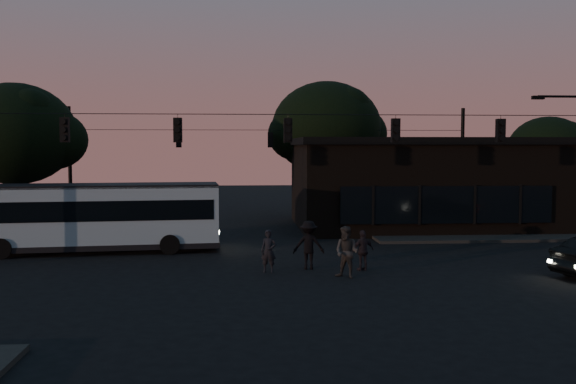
{
  "coord_description": "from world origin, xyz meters",
  "views": [
    {
      "loc": [
        -1.93,
        -22.43,
        4.83
      ],
      "look_at": [
        0.0,
        4.0,
        3.0
      ],
      "focal_mm": 40.0,
      "sensor_mm": 36.0,
      "label": 1
    }
  ],
  "objects": [
    {
      "name": "ground",
      "position": [
        0.0,
        0.0,
        0.0
      ],
      "size": [
        120.0,
        120.0,
        0.0
      ],
      "primitive_type": "plane",
      "color": "black",
      "rests_on": "ground"
    },
    {
      "name": "pedestrian_d",
      "position": [
        0.73,
        2.75,
        0.97
      ],
      "size": [
        1.29,
        0.8,
        1.93
      ],
      "primitive_type": "imported",
      "rotation": [
        0.0,
        0.0,
        3.08
      ],
      "color": "black",
      "rests_on": "ground"
    },
    {
      "name": "tree_behind",
      "position": [
        4.0,
        22.0,
        6.19
      ],
      "size": [
        7.6,
        7.6,
        9.43
      ],
      "color": "black",
      "rests_on": "ground"
    },
    {
      "name": "tree_left",
      "position": [
        -14.0,
        13.0,
        5.57
      ],
      "size": [
        6.4,
        6.4,
        8.3
      ],
      "color": "black",
      "rests_on": "ground"
    },
    {
      "name": "signal_rig_near",
      "position": [
        0.0,
        4.0,
        4.45
      ],
      "size": [
        26.24,
        0.3,
        7.5
      ],
      "color": "black",
      "rests_on": "ground"
    },
    {
      "name": "pedestrian_a",
      "position": [
        -0.89,
        2.2,
        0.83
      ],
      "size": [
        0.67,
        0.51,
        1.66
      ],
      "primitive_type": "imported",
      "rotation": [
        0.0,
        0.0,
        -0.2
      ],
      "color": "black",
      "rests_on": "ground"
    },
    {
      "name": "pedestrian_b",
      "position": [
        1.96,
        0.93,
        0.96
      ],
      "size": [
        1.19,
        1.15,
        1.93
      ],
      "primitive_type": "imported",
      "rotation": [
        0.0,
        0.0,
        -0.65
      ],
      "color": "#2D2A29",
      "rests_on": "ground"
    },
    {
      "name": "tree_right",
      "position": [
        18.0,
        18.0,
        4.63
      ],
      "size": [
        5.2,
        5.2,
        6.86
      ],
      "color": "black",
      "rests_on": "ground"
    },
    {
      "name": "pedestrian_c",
      "position": [
        2.84,
        2.28,
        0.8
      ],
      "size": [
        1.01,
        0.68,
        1.6
      ],
      "primitive_type": "imported",
      "rotation": [
        0.0,
        0.0,
        3.48
      ],
      "color": "black",
      "rests_on": "ground"
    },
    {
      "name": "signal_rig_far",
      "position": [
        0.0,
        20.0,
        4.2
      ],
      "size": [
        26.24,
        0.3,
        7.5
      ],
      "color": "black",
      "rests_on": "ground"
    },
    {
      "name": "sidewalk_far_right",
      "position": [
        12.0,
        14.0,
        0.07
      ],
      "size": [
        14.0,
        10.0,
        0.15
      ],
      "primitive_type": "cube",
      "color": "black",
      "rests_on": "ground"
    },
    {
      "name": "bus",
      "position": [
        -8.61,
        7.59,
        1.77
      ],
      "size": [
        11.4,
        3.64,
        3.15
      ],
      "rotation": [
        0.0,
        0.0,
        0.1
      ],
      "color": "#8BA3B1",
      "rests_on": "ground"
    },
    {
      "name": "sidewalk_far_left",
      "position": [
        -14.0,
        14.0,
        0.07
      ],
      "size": [
        14.0,
        10.0,
        0.15
      ],
      "primitive_type": "cube",
      "color": "black",
      "rests_on": "ground"
    },
    {
      "name": "building",
      "position": [
        9.0,
        15.97,
        2.71
      ],
      "size": [
        15.4,
        10.41,
        5.4
      ],
      "color": "black",
      "rests_on": "ground"
    }
  ]
}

